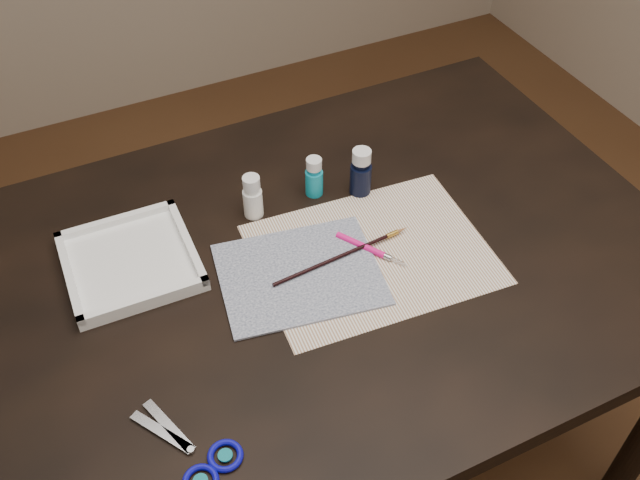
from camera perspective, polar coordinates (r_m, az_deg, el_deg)
name	(u,v)px	position (r m, az deg, el deg)	size (l,w,h in m)	color
ground	(320,463)	(1.90, 0.00, -17.40)	(3.50, 3.50, 0.02)	#422614
table	(320,378)	(1.57, 0.00, -10.96)	(1.30, 0.90, 0.75)	black
paper	(372,254)	(1.29, 4.19, -1.12)	(0.41, 0.31, 0.00)	white
canvas	(300,274)	(1.25, -1.64, -2.74)	(0.28, 0.22, 0.00)	#141E3E
paint_bottle_white	(252,196)	(1.33, -5.43, 3.51)	(0.04, 0.04, 0.09)	white
paint_bottle_cyan	(314,177)	(1.38, -0.48, 5.10)	(0.03, 0.03, 0.08)	#1196B0
paint_bottle_navy	(361,172)	(1.38, 3.29, 5.47)	(0.04, 0.04, 0.10)	black
paintbrush	(343,255)	(1.27, 1.85, -1.21)	(0.28, 0.01, 0.01)	black
craft_knife	(372,250)	(1.28, 4.18, -0.81)	(0.15, 0.01, 0.01)	#F71382
scissors	(178,447)	(1.07, -11.26, -15.90)	(0.20, 0.10, 0.01)	silver
palette_tray	(130,261)	(1.30, -14.94, -1.61)	(0.22, 0.22, 0.03)	white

